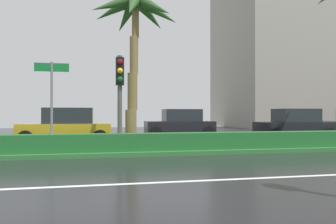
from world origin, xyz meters
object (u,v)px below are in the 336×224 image
palm_tree_centre_left (135,18)px  street_name_sign (52,94)px  car_in_traffic_third (180,123)px  traffic_signal_median_right (120,85)px  car_in_traffic_second (67,126)px  car_in_traffic_fourth (294,124)px

palm_tree_centre_left → street_name_sign: (-2.90, -1.40, -3.11)m
palm_tree_centre_left → car_in_traffic_third: (3.60, 7.21, -4.36)m
traffic_signal_median_right → car_in_traffic_second: size_ratio=0.77×
car_in_traffic_second → car_in_traffic_fourth: same height
street_name_sign → car_in_traffic_second: 5.36m
traffic_signal_median_right → car_in_traffic_fourth: 11.78m
car_in_traffic_second → car_in_traffic_fourth: (12.61, 0.39, 0.00)m
palm_tree_centre_left → traffic_signal_median_right: palm_tree_centre_left is taller
car_in_traffic_third → car_in_traffic_second: bearing=27.4°
traffic_signal_median_right → car_in_traffic_fourth: (10.32, 5.46, -1.61)m
palm_tree_centre_left → car_in_traffic_second: 6.50m
traffic_signal_median_right → car_in_traffic_second: (-2.29, 5.07, -1.61)m
car_in_traffic_third → car_in_traffic_fourth: (6.07, -3.01, 0.00)m
palm_tree_centre_left → car_in_traffic_fourth: 11.41m
street_name_sign → car_in_traffic_second: street_name_sign is taller
palm_tree_centre_left → car_in_traffic_fourth: palm_tree_centre_left is taller
traffic_signal_median_right → street_name_sign: size_ratio=1.11×
traffic_signal_median_right → car_in_traffic_fourth: bearing=27.9°
palm_tree_centre_left → car_in_traffic_second: bearing=127.7°
street_name_sign → car_in_traffic_third: bearing=53.0°
street_name_sign → car_in_traffic_fourth: 13.81m
traffic_signal_median_right → car_in_traffic_third: size_ratio=0.77×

